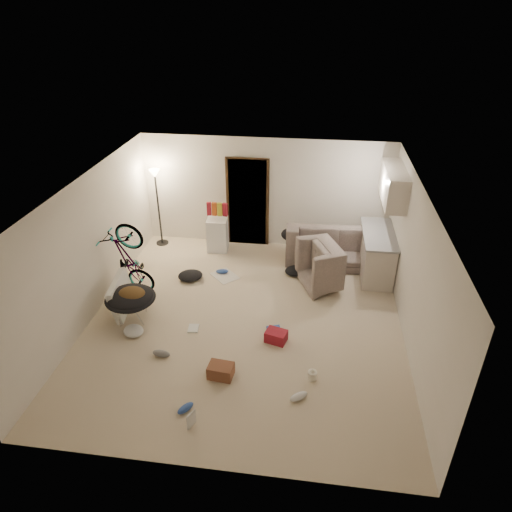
# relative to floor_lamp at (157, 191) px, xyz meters

# --- Properties ---
(floor) EXTENTS (5.50, 6.00, 0.02)m
(floor) POSITION_rel_floor_lamp_xyz_m (2.40, -2.65, -1.32)
(floor) COLOR beige
(floor) RESTS_ON ground
(ceiling) EXTENTS (5.50, 6.00, 0.02)m
(ceiling) POSITION_rel_floor_lamp_xyz_m (2.40, -2.65, 1.20)
(ceiling) COLOR white
(ceiling) RESTS_ON wall_back
(wall_back) EXTENTS (5.50, 0.02, 2.50)m
(wall_back) POSITION_rel_floor_lamp_xyz_m (2.40, 0.36, -0.06)
(wall_back) COLOR silver
(wall_back) RESTS_ON floor
(wall_front) EXTENTS (5.50, 0.02, 2.50)m
(wall_front) POSITION_rel_floor_lamp_xyz_m (2.40, -5.66, -0.06)
(wall_front) COLOR silver
(wall_front) RESTS_ON floor
(wall_left) EXTENTS (0.02, 6.00, 2.50)m
(wall_left) POSITION_rel_floor_lamp_xyz_m (-0.36, -2.65, -0.06)
(wall_left) COLOR silver
(wall_left) RESTS_ON floor
(wall_right) EXTENTS (0.02, 6.00, 2.50)m
(wall_right) POSITION_rel_floor_lamp_xyz_m (5.16, -2.65, -0.06)
(wall_right) COLOR silver
(wall_right) RESTS_ON floor
(doorway) EXTENTS (0.85, 0.10, 2.04)m
(doorway) POSITION_rel_floor_lamp_xyz_m (2.00, 0.32, -0.29)
(doorway) COLOR black
(doorway) RESTS_ON floor
(door_trim) EXTENTS (0.97, 0.04, 2.10)m
(door_trim) POSITION_rel_floor_lamp_xyz_m (2.00, 0.29, -0.29)
(door_trim) COLOR #372413
(door_trim) RESTS_ON floor
(floor_lamp) EXTENTS (0.28, 0.28, 1.81)m
(floor_lamp) POSITION_rel_floor_lamp_xyz_m (0.00, 0.00, 0.00)
(floor_lamp) COLOR black
(floor_lamp) RESTS_ON floor
(kitchen_counter) EXTENTS (0.60, 1.50, 0.88)m
(kitchen_counter) POSITION_rel_floor_lamp_xyz_m (4.83, -0.65, -0.87)
(kitchen_counter) COLOR beige
(kitchen_counter) RESTS_ON floor
(counter_top) EXTENTS (0.64, 1.54, 0.04)m
(counter_top) POSITION_rel_floor_lamp_xyz_m (4.83, -0.65, -0.41)
(counter_top) COLOR gray
(counter_top) RESTS_ON kitchen_counter
(kitchen_uppers) EXTENTS (0.38, 1.40, 0.65)m
(kitchen_uppers) POSITION_rel_floor_lamp_xyz_m (4.96, -0.65, 0.64)
(kitchen_uppers) COLOR beige
(kitchen_uppers) RESTS_ON wall_right
(sofa) EXTENTS (2.29, 1.02, 0.65)m
(sofa) POSITION_rel_floor_lamp_xyz_m (4.04, -0.20, -0.98)
(sofa) COLOR #333932
(sofa) RESTS_ON floor
(armchair) EXTENTS (1.23, 1.30, 0.67)m
(armchair) POSITION_rel_floor_lamp_xyz_m (3.98, -1.17, -0.97)
(armchair) COLOR #333932
(armchair) RESTS_ON floor
(bicycle) EXTENTS (1.70, 0.92, 0.93)m
(bicycle) POSITION_rel_floor_lamp_xyz_m (0.10, -2.09, -0.88)
(bicycle) COLOR black
(bicycle) RESTS_ON floor
(book_asset) EXTENTS (0.30, 0.27, 0.02)m
(book_asset) POSITION_rel_floor_lamp_xyz_m (2.01, -5.13, -1.30)
(book_asset) COLOR maroon
(book_asset) RESTS_ON floor
(mini_fridge) EXTENTS (0.47, 0.47, 0.76)m
(mini_fridge) POSITION_rel_floor_lamp_xyz_m (1.37, -0.10, -0.93)
(mini_fridge) COLOR white
(mini_fridge) RESTS_ON floor
(snack_box_0) EXTENTS (0.11, 0.09, 0.30)m
(snack_box_0) POSITION_rel_floor_lamp_xyz_m (1.20, -0.10, -0.31)
(snack_box_0) COLOR maroon
(snack_box_0) RESTS_ON mini_fridge
(snack_box_1) EXTENTS (0.11, 0.08, 0.30)m
(snack_box_1) POSITION_rel_floor_lamp_xyz_m (1.32, -0.10, -0.31)
(snack_box_1) COLOR #C54F18
(snack_box_1) RESTS_ON mini_fridge
(snack_box_2) EXTENTS (0.10, 0.07, 0.30)m
(snack_box_2) POSITION_rel_floor_lamp_xyz_m (1.44, -0.10, -0.31)
(snack_box_2) COLOR gold
(snack_box_2) RESTS_ON mini_fridge
(snack_box_3) EXTENTS (0.11, 0.09, 0.30)m
(snack_box_3) POSITION_rel_floor_lamp_xyz_m (1.56, -0.10, -0.31)
(snack_box_3) COLOR maroon
(snack_box_3) RESTS_ON mini_fridge
(saucer_chair) EXTENTS (0.88, 0.88, 0.63)m
(saucer_chair) POSITION_rel_floor_lamp_xyz_m (0.40, -2.89, -0.93)
(saucer_chair) COLOR silver
(saucer_chair) RESTS_ON floor
(hoodie) EXTENTS (0.48, 0.40, 0.22)m
(hoodie) POSITION_rel_floor_lamp_xyz_m (0.45, -2.92, -0.74)
(hoodie) COLOR #4B3319
(hoodie) RESTS_ON saucer_chair
(sofa_drape) EXTENTS (0.58, 0.48, 0.28)m
(sofa_drape) POSITION_rel_floor_lamp_xyz_m (3.09, -0.20, -0.77)
(sofa_drape) COLOR black
(sofa_drape) RESTS_ON sofa
(tv_box) EXTENTS (0.37, 0.98, 0.64)m
(tv_box) POSITION_rel_floor_lamp_xyz_m (0.10, -2.63, -0.99)
(tv_box) COLOR silver
(tv_box) RESTS_ON floor
(drink_case_a) EXTENTS (0.40, 0.30, 0.21)m
(drink_case_a) POSITION_rel_floor_lamp_xyz_m (2.25, -4.08, -1.20)
(drink_case_a) COLOR brown
(drink_case_a) RESTS_ON floor
(drink_case_b) EXTENTS (0.40, 0.34, 0.20)m
(drink_case_b) POSITION_rel_floor_lamp_xyz_m (3.00, -3.14, -1.21)
(drink_case_b) COLOR maroon
(drink_case_b) RESTS_ON floor
(juicer) EXTENTS (0.14, 0.14, 0.20)m
(juicer) POSITION_rel_floor_lamp_xyz_m (3.63, -3.94, -1.22)
(juicer) COLOR white
(juicer) RESTS_ON floor
(newspaper) EXTENTS (0.68, 0.68, 0.01)m
(newspaper) POSITION_rel_floor_lamp_xyz_m (1.74, -1.23, -1.30)
(newspaper) COLOR silver
(newspaper) RESTS_ON floor
(book_blue) EXTENTS (0.32, 0.38, 0.03)m
(book_blue) POSITION_rel_floor_lamp_xyz_m (2.96, -2.92, -1.29)
(book_blue) COLOR #2F52AA
(book_blue) RESTS_ON floor
(book_white) EXTENTS (0.20, 0.25, 0.02)m
(book_white) POSITION_rel_floor_lamp_xyz_m (1.54, -3.02, -1.30)
(book_white) COLOR silver
(book_white) RESTS_ON floor
(shoe_0) EXTENTS (0.28, 0.15, 0.10)m
(shoe_0) POSITION_rel_floor_lamp_xyz_m (1.67, -1.13, -1.26)
(shoe_0) COLOR #2F52AA
(shoe_0) RESTS_ON floor
(shoe_2) EXTENTS (0.25, 0.28, 0.10)m
(shoe_2) POSITION_rel_floor_lamp_xyz_m (1.89, -4.80, -1.26)
(shoe_2) COLOR #2F52AA
(shoe_2) RESTS_ON floor
(shoe_3) EXTENTS (0.31, 0.15, 0.11)m
(shoe_3) POSITION_rel_floor_lamp_xyz_m (1.20, -3.77, -1.25)
(shoe_3) COLOR slate
(shoe_3) RESTS_ON floor
(shoe_4) EXTENTS (0.31, 0.27, 0.11)m
(shoe_4) POSITION_rel_floor_lamp_xyz_m (3.45, -4.38, -1.25)
(shoe_4) COLOR white
(shoe_4) RESTS_ON floor
(clothes_lump_a) EXTENTS (0.61, 0.57, 0.16)m
(clothes_lump_a) POSITION_rel_floor_lamp_xyz_m (1.06, -1.44, -1.23)
(clothes_lump_a) COLOR black
(clothes_lump_a) RESTS_ON floor
(clothes_lump_b) EXTENTS (0.60, 0.58, 0.14)m
(clothes_lump_b) POSITION_rel_floor_lamp_xyz_m (3.20, -0.93, -1.24)
(clothes_lump_b) COLOR black
(clothes_lump_b) RESTS_ON floor
(clothes_lump_c) EXTENTS (0.50, 0.49, 0.12)m
(clothes_lump_c) POSITION_rel_floor_lamp_xyz_m (0.55, -3.28, -1.25)
(clothes_lump_c) COLOR silver
(clothes_lump_c) RESTS_ON floor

